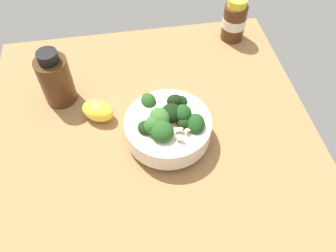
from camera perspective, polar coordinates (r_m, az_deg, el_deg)
ground_plane at (r=72.58cm, az=-2.67°, el=-1.56°), size 68.13×68.13×3.28cm
bowl_of_broccoli at (r=66.83cm, az=0.02°, el=0.04°), size 17.04×17.04×9.42cm
lemon_wedge at (r=73.24cm, az=-11.67°, el=2.50°), size 8.41×7.61×4.31cm
bottle_tall at (r=91.41cm, az=11.01°, el=16.94°), size 5.95×5.95×11.25cm
bottle_short at (r=76.57cm, az=-18.26°, el=7.45°), size 6.80×6.80×13.12cm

